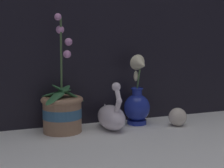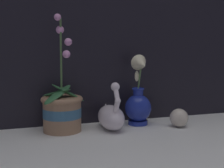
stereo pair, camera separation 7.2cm
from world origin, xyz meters
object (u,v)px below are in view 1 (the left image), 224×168
at_px(orchid_potted_plant, 62,110).
at_px(glass_sphere, 178,117).
at_px(blue_vase, 138,101).
at_px(swan_figurine, 111,116).

bearing_deg(orchid_potted_plant, glass_sphere, -9.95).
xyz_separation_m(orchid_potted_plant, blue_vase, (0.32, 0.00, 0.01)).
relative_size(orchid_potted_plant, glass_sphere, 5.92).
bearing_deg(blue_vase, glass_sphere, -29.97).
bearing_deg(orchid_potted_plant, blue_vase, 0.34).
height_order(orchid_potted_plant, glass_sphere, orchid_potted_plant).
relative_size(swan_figurine, glass_sphere, 2.57).
height_order(swan_figurine, blue_vase, blue_vase).
height_order(orchid_potted_plant, blue_vase, orchid_potted_plant).
bearing_deg(blue_vase, swan_figurine, -165.25).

